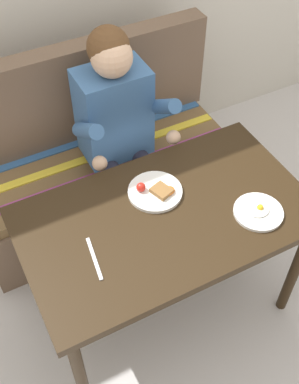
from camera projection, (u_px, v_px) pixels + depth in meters
ground_plane at (163, 304)px, 2.50m from camera, size 8.00×8.00×0.00m
table at (166, 227)px, 2.02m from camera, size 1.20×0.70×0.73m
couch at (99, 167)px, 2.71m from camera, size 1.44×0.56×1.00m
person at (120, 125)px, 2.32m from camera, size 0.45×0.61×1.21m
plate_breakfast at (156, 191)px, 2.03m from camera, size 0.23×0.23×0.05m
plate_eggs at (258, 212)px, 1.96m from camera, size 0.20×0.20×0.04m
knife at (94, 258)px, 1.81m from camera, size 0.04×0.20×0.00m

